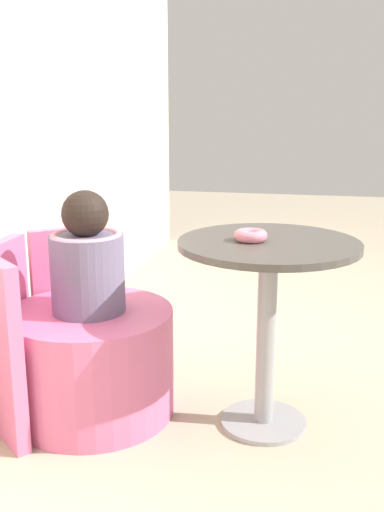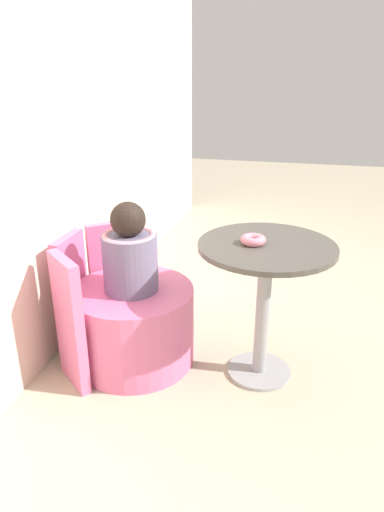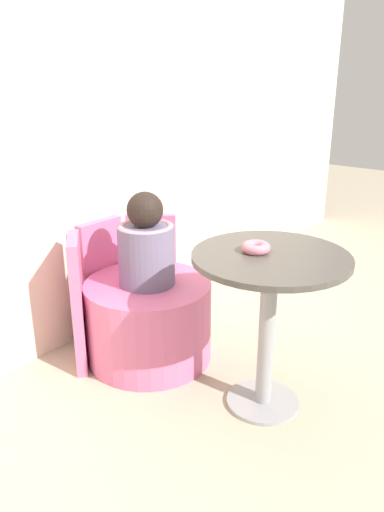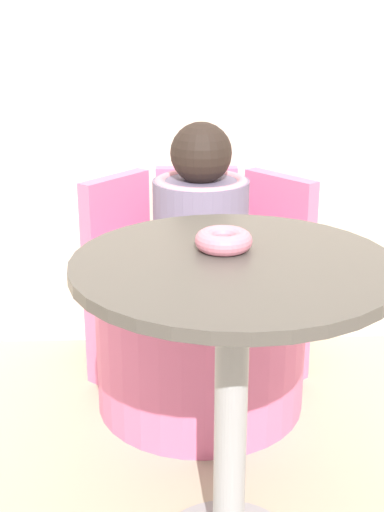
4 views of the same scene
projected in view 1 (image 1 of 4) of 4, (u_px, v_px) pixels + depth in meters
name	position (u px, v px, depth m)	size (l,w,h in m)	color
ground_plane	(261.00, 433.00, 2.20)	(12.00, 12.00, 0.00)	#B7A88E
round_table	(267.00, 287.00, 2.13)	(0.64, 0.64, 0.71)	#99999E
tub_chair	(92.00, 361.00, 2.31)	(0.63, 0.63, 0.42)	#DB6693
booth_backrest	(27.00, 325.00, 2.33)	(0.73, 0.27, 0.67)	#DB6693
child_figure	(87.00, 260.00, 2.21)	(0.27, 0.27, 0.46)	slate
donut	(251.00, 235.00, 2.08)	(0.12, 0.12, 0.04)	pink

